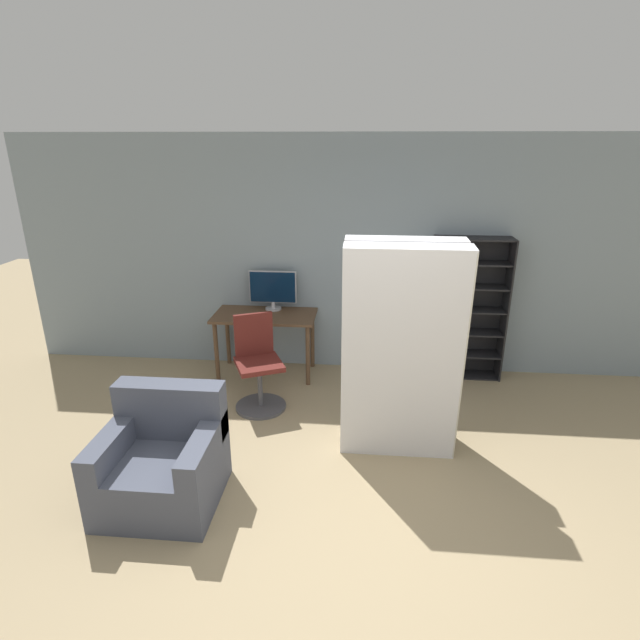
% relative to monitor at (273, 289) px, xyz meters
% --- Properties ---
extents(ground_plane, '(16.00, 16.00, 0.00)m').
position_rel_monitor_xyz_m(ground_plane, '(0.99, -2.73, -0.99)').
color(ground_plane, '#9E8966').
extents(wall_back, '(8.00, 0.06, 2.70)m').
position_rel_monitor_xyz_m(wall_back, '(0.99, 0.14, 0.36)').
color(wall_back, gray).
rests_on(wall_back, ground).
extents(desk, '(1.16, 0.61, 0.74)m').
position_rel_monitor_xyz_m(desk, '(-0.07, -0.19, -0.36)').
color(desk, brown).
rests_on(desk, ground).
extents(monitor, '(0.55, 0.19, 0.46)m').
position_rel_monitor_xyz_m(monitor, '(0.00, 0.00, 0.00)').
color(monitor, '#B7B7BC').
rests_on(monitor, desk).
extents(office_chair, '(0.58, 0.58, 0.97)m').
position_rel_monitor_xyz_m(office_chair, '(0.00, -0.95, -0.59)').
color(office_chair, '#4C4C51').
rests_on(office_chair, ground).
extents(bookshelf, '(0.84, 0.29, 1.63)m').
position_rel_monitor_xyz_m(bookshelf, '(2.13, -0.00, -0.17)').
color(bookshelf, black).
rests_on(bookshelf, ground).
extents(mattress_near, '(0.99, 0.32, 1.88)m').
position_rel_monitor_xyz_m(mattress_near, '(1.38, -1.68, -0.05)').
color(mattress_near, silver).
rests_on(mattress_near, ground).
extents(mattress_far, '(0.99, 0.26, 1.87)m').
position_rel_monitor_xyz_m(mattress_far, '(1.38, -1.40, -0.06)').
color(mattress_far, silver).
rests_on(mattress_far, ground).
extents(armchair, '(0.85, 0.80, 0.85)m').
position_rel_monitor_xyz_m(armchair, '(-0.43, -2.40, -0.67)').
color(armchair, '#474C5B').
rests_on(armchair, ground).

